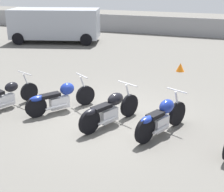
{
  "coord_description": "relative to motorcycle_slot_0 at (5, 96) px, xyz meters",
  "views": [
    {
      "loc": [
        2.79,
        -7.46,
        3.67
      ],
      "look_at": [
        0.0,
        0.03,
        0.65
      ],
      "focal_mm": 50.0,
      "sensor_mm": 36.0,
      "label": 1
    }
  ],
  "objects": [
    {
      "name": "motorcycle_slot_1",
      "position": [
        1.64,
        0.42,
        0.03
      ],
      "size": [
        1.34,
        1.88,
        0.98
      ],
      "rotation": [
        0.0,
        0.0,
        -0.6
      ],
      "color": "black",
      "rests_on": "ground_plane"
    },
    {
      "name": "ground_plane",
      "position": [
        3.21,
        0.47,
        -0.39
      ],
      "size": [
        60.0,
        60.0,
        0.0
      ],
      "primitive_type": "plane",
      "color": "#5B5954"
    },
    {
      "name": "parked_van",
      "position": [
        -3.92,
        9.78,
        0.72
      ],
      "size": [
        5.61,
        3.49,
        1.98
      ],
      "rotation": [
        0.0,
        0.0,
        -1.28
      ],
      "color": "#999EA8",
      "rests_on": "ground_plane"
    },
    {
      "name": "motorcycle_slot_0",
      "position": [
        0.0,
        0.0,
        0.0
      ],
      "size": [
        1.0,
        2.07,
        0.96
      ],
      "rotation": [
        0.0,
        0.0,
        -0.36
      ],
      "color": "black",
      "rests_on": "ground_plane"
    },
    {
      "name": "motorcycle_slot_2",
      "position": [
        3.31,
        0.06,
        0.05
      ],
      "size": [
        1.06,
        2.0,
        1.01
      ],
      "rotation": [
        0.0,
        0.0,
        -0.42
      ],
      "color": "black",
      "rests_on": "ground_plane"
    },
    {
      "name": "motorcycle_slot_3",
      "position": [
        4.7,
        0.02,
        0.06
      ],
      "size": [
        0.96,
        1.88,
        1.02
      ],
      "rotation": [
        0.0,
        0.0,
        -0.42
      ],
      "color": "black",
      "rests_on": "ground_plane"
    },
    {
      "name": "traffic_cone_near",
      "position": [
        4.27,
        5.89,
        -0.21
      ],
      "size": [
        0.35,
        0.35,
        0.36
      ],
      "color": "orange",
      "rests_on": "ground_plane"
    },
    {
      "name": "fence_back",
      "position": [
        3.21,
        14.64,
        0.22
      ],
      "size": [
        40.0,
        0.04,
        1.23
      ],
      "color": "gray",
      "rests_on": "ground_plane"
    }
  ]
}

